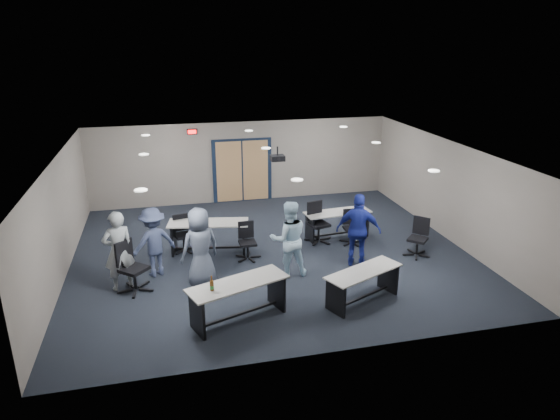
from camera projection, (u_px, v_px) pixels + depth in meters
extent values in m
plane|color=black|center=(271.00, 252.00, 13.05)|extent=(10.00, 10.00, 0.00)
cube|color=gray|center=(242.00, 162.00, 16.73)|extent=(10.00, 0.04, 2.70)
cube|color=gray|center=(327.00, 286.00, 8.47)|extent=(10.00, 0.04, 2.70)
cube|color=gray|center=(59.00, 220.00, 11.51)|extent=(0.04, 9.00, 2.70)
cube|color=gray|center=(448.00, 190.00, 13.69)|extent=(0.04, 9.00, 2.70)
cube|color=silver|center=(270.00, 151.00, 12.16)|extent=(10.00, 9.00, 0.04)
cube|color=#101C31|center=(242.00, 171.00, 16.81)|extent=(2.00, 0.06, 2.20)
cube|color=tan|center=(229.00, 172.00, 16.69)|extent=(0.85, 0.04, 2.05)
cube|color=tan|center=(256.00, 170.00, 16.89)|extent=(0.85, 0.04, 2.05)
cube|color=black|center=(192.00, 132.00, 15.97)|extent=(0.32, 0.05, 0.18)
cube|color=#FF0C0C|center=(192.00, 132.00, 15.95)|extent=(0.26, 0.02, 0.12)
cylinder|color=black|center=(278.00, 151.00, 12.72)|extent=(0.04, 0.04, 0.24)
cube|color=black|center=(278.00, 158.00, 12.78)|extent=(0.35, 0.30, 0.14)
cylinder|color=black|center=(279.00, 159.00, 12.64)|extent=(0.08, 0.03, 0.08)
cube|color=#AAA7A0|center=(238.00, 283.00, 9.73)|extent=(2.13, 1.33, 0.03)
cube|color=black|center=(197.00, 315.00, 9.39)|extent=(0.27, 0.60, 0.78)
cube|color=black|center=(276.00, 290.00, 10.33)|extent=(0.27, 0.60, 0.78)
cube|color=black|center=(239.00, 314.00, 9.95)|extent=(1.70, 0.68, 0.04)
cube|color=#AAA7A0|center=(364.00, 271.00, 10.43)|extent=(1.87, 1.27, 0.03)
cube|color=black|center=(336.00, 298.00, 10.09)|extent=(0.27, 0.52, 0.69)
cube|color=black|center=(388.00, 276.00, 11.00)|extent=(0.27, 0.52, 0.69)
cube|color=black|center=(362.00, 297.00, 10.63)|extent=(1.47, 0.69, 0.04)
cube|color=#AAA7A0|center=(208.00, 223.00, 12.83)|extent=(2.14, 1.05, 0.03)
cube|color=black|center=(174.00, 238.00, 12.92)|extent=(0.17, 0.63, 0.80)
cube|color=black|center=(244.00, 237.00, 13.00)|extent=(0.17, 0.63, 0.80)
cube|color=black|center=(209.00, 248.00, 13.06)|extent=(1.80, 0.39, 0.05)
cube|color=#AAA7A0|center=(338.00, 212.00, 13.82)|extent=(1.90, 0.79, 0.03)
cube|color=black|center=(310.00, 228.00, 13.70)|extent=(0.10, 0.57, 0.72)
cube|color=black|center=(363.00, 222.00, 14.19)|extent=(0.10, 0.57, 0.72)
cube|color=black|center=(337.00, 233.00, 14.03)|extent=(1.64, 0.21, 0.04)
cylinder|color=#BD3919|center=(361.00, 207.00, 14.01)|extent=(0.08, 0.08, 0.12)
imported|color=#959EA3|center=(119.00, 251.00, 10.91)|extent=(0.77, 0.61, 1.83)
imported|color=#525C70|center=(200.00, 247.00, 11.13)|extent=(1.04, 0.86, 1.82)
imported|color=#C0E7FF|center=(289.00, 239.00, 11.56)|extent=(0.91, 0.72, 1.83)
imported|color=navy|center=(358.00, 230.00, 12.06)|extent=(1.16, 0.85, 1.83)
imported|color=#3B466A|center=(153.00, 242.00, 11.58)|extent=(1.24, 1.01, 1.67)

